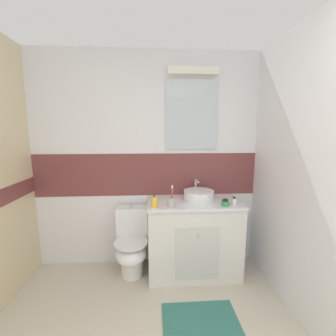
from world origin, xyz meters
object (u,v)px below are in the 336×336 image
at_px(sink_basin, 199,195).
at_px(perfume_flask_small, 234,201).
at_px(toilet, 132,244).
at_px(soap_dispenser, 154,202).
at_px(hair_gel_jar, 225,203).
at_px(toothbrush_cup, 171,202).

relative_size(sink_basin, perfume_flask_small, 4.11).
bearing_deg(perfume_flask_small, toilet, 170.07).
height_order(soap_dispenser, hair_gel_jar, soap_dispenser).
xyz_separation_m(sink_basin, soap_dispenser, (-0.49, -0.21, -0.00)).
height_order(toilet, toothbrush_cup, toothbrush_cup).
height_order(toilet, hair_gel_jar, hair_gel_jar).
relative_size(soap_dispenser, perfume_flask_small, 1.63).
bearing_deg(soap_dispenser, perfume_flask_small, 0.46).
bearing_deg(perfume_flask_small, toothbrush_cup, -179.16).
xyz_separation_m(toothbrush_cup, soap_dispenser, (-0.17, 0.00, 0.00)).
xyz_separation_m(toilet, perfume_flask_small, (1.08, -0.19, 0.54)).
bearing_deg(toilet, hair_gel_jar, -11.50).
distance_m(sink_basin, hair_gel_jar, 0.32).
xyz_separation_m(soap_dispenser, perfume_flask_small, (0.82, 0.01, -0.01)).
bearing_deg(toothbrush_cup, sink_basin, 33.81).
xyz_separation_m(toilet, toothbrush_cup, (0.43, -0.20, 0.55)).
bearing_deg(sink_basin, hair_gel_jar, -43.46).
distance_m(sink_basin, toothbrush_cup, 0.39).
bearing_deg(hair_gel_jar, soap_dispenser, 179.64).
distance_m(perfume_flask_small, hair_gel_jar, 0.10).
distance_m(toilet, hair_gel_jar, 1.13).
xyz_separation_m(toothbrush_cup, perfume_flask_small, (0.65, 0.01, -0.01)).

